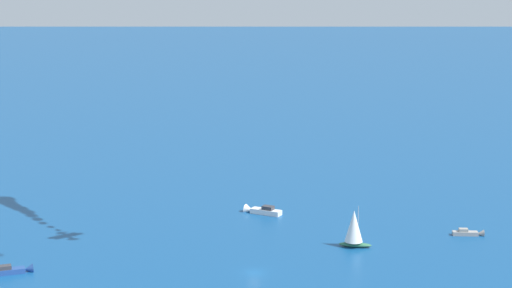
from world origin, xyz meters
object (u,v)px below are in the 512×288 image
object	(u,v)px
motorboat_far_stbd	(261,211)
motorboat_outer_ring_a	(469,233)
motorboat_inshore	(14,270)
sailboat_offshore	(354,228)

from	to	relation	value
motorboat_far_stbd	motorboat_outer_ring_a	xyz separation A→B (m)	(-11.49, 49.40, -0.20)
motorboat_inshore	sailboat_offshore	world-z (taller)	sailboat_offshore
motorboat_inshore	motorboat_outer_ring_a	world-z (taller)	motorboat_inshore
motorboat_inshore	sailboat_offshore	xyz separation A→B (m)	(-53.53, 47.13, 3.57)
motorboat_far_stbd	motorboat_inshore	size ratio (longest dim) A/B	1.26
motorboat_inshore	motorboat_outer_ring_a	bearing A→B (deg)	139.65
sailboat_offshore	motorboat_outer_ring_a	size ratio (longest dim) A/B	1.32
motorboat_inshore	sailboat_offshore	size ratio (longest dim) A/B	0.85
motorboat_far_stbd	sailboat_offshore	world-z (taller)	sailboat_offshore
motorboat_far_stbd	motorboat_outer_ring_a	size ratio (longest dim) A/B	1.42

